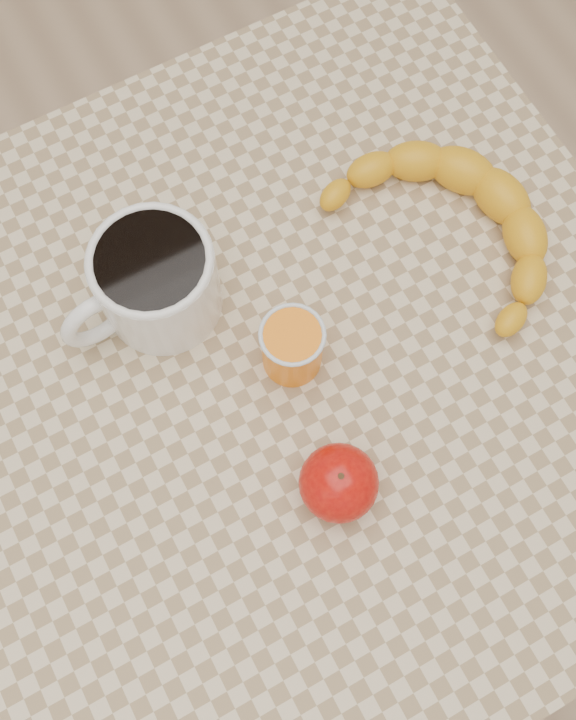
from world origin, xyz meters
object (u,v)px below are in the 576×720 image
table (288,390)px  orange_juice_glass (292,347)px  coffee_mug (154,281)px  apple (339,483)px  banana (453,227)px

table → orange_juice_glass: bearing=32.4°
coffee_mug → apple: 0.27m
table → banana: 0.25m
apple → table: bearing=82.0°
coffee_mug → banana: size_ratio=0.52×
table → apple: size_ratio=8.00×
banana → orange_juice_glass: bearing=178.7°
orange_juice_glass → table: bearing=-147.6°
table → banana: bearing=11.6°
orange_juice_glass → apple: 0.14m
table → apple: bearing=-98.0°
coffee_mug → orange_juice_glass: (0.09, -0.12, -0.02)m
table → coffee_mug: (-0.08, 0.12, 0.14)m
table → coffee_mug: 0.21m
coffee_mug → apple: bearing=-76.0°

